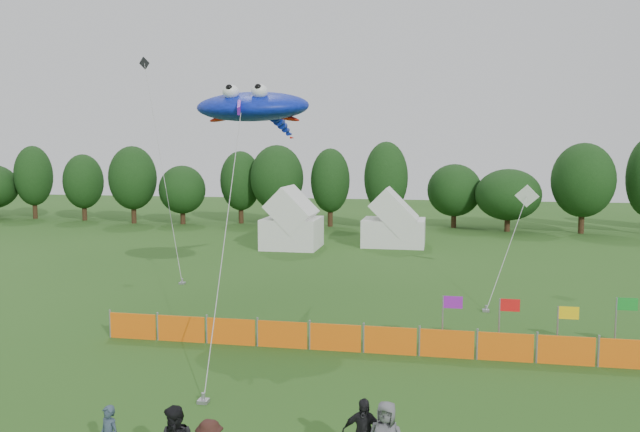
% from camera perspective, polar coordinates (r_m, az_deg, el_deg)
% --- Properties ---
extents(treeline, '(104.57, 8.78, 8.36)m').
position_cam_1_polar(treeline, '(58.76, 8.65, 2.89)').
color(treeline, '#382314').
rests_on(treeline, ground).
extents(tent_left, '(4.21, 4.21, 3.71)m').
position_cam_1_polar(tent_left, '(46.89, -2.58, -0.66)').
color(tent_left, white).
rests_on(tent_left, ground).
extents(tent_right, '(4.80, 3.84, 3.39)m').
position_cam_1_polar(tent_right, '(48.25, 6.77, -0.70)').
color(tent_right, silver).
rests_on(tent_right, ground).
extents(barrier_fence, '(19.90, 0.06, 1.00)m').
position_cam_1_polar(barrier_fence, '(23.09, 3.89, -11.16)').
color(barrier_fence, orange).
rests_on(barrier_fence, ground).
extents(flag_row, '(10.73, 0.74, 2.28)m').
position_cam_1_polar(flag_row, '(24.07, 23.69, -8.74)').
color(flag_row, gray).
rests_on(flag_row, ground).
extents(stingray_kite, '(5.29, 18.43, 10.27)m').
position_cam_1_polar(stingray_kite, '(29.47, -5.89, 9.82)').
color(stingray_kite, '#0E25C7').
rests_on(stingray_kite, ground).
extents(small_kite_white, '(3.38, 7.51, 5.46)m').
position_cam_1_polar(small_kite_white, '(34.54, 17.65, -0.45)').
color(small_kite_white, white).
rests_on(small_kite_white, ground).
extents(small_kite_dark, '(7.16, 9.84, 13.83)m').
position_cam_1_polar(small_kite_dark, '(41.29, -14.61, 6.61)').
color(small_kite_dark, black).
rests_on(small_kite_dark, ground).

